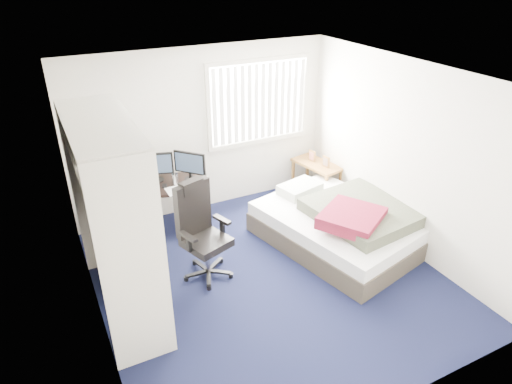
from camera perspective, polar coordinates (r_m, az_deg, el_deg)
The scene contains 10 objects.
ground at distance 5.83m, azimuth 1.62°, elevation -10.58°, with size 4.20×4.20×0.00m, color black.
room_shell at distance 5.04m, azimuth 1.85°, elevation 3.04°, with size 4.20×4.20×4.20m.
window_assembly at distance 7.10m, azimuth 0.38°, elevation 11.20°, with size 1.72×0.09×1.32m.
closet at distance 4.87m, azimuth -17.32°, elevation -1.31°, with size 0.64×1.84×2.22m.
desk at distance 6.56m, azimuth -12.64°, elevation 1.28°, with size 1.64×1.12×1.20m.
office_chair at distance 5.68m, azimuth -6.74°, elevation -6.00°, with size 0.75×0.75×1.25m.
footstool at distance 6.75m, azimuth -8.56°, elevation -3.17°, with size 0.30×0.24×0.24m.
nightstand at distance 7.55m, azimuth 7.62°, elevation 3.12°, with size 0.58×0.91×0.76m.
bed at distance 6.42m, azimuth 10.67°, elevation -3.96°, with size 2.04×2.43×0.70m.
pine_box at distance 5.15m, azimuth -14.08°, elevation -15.40°, with size 0.42×0.31×0.31m, color #AA7955.
Camera 1 is at (-2.21, -4.02, 3.60)m, focal length 32.00 mm.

